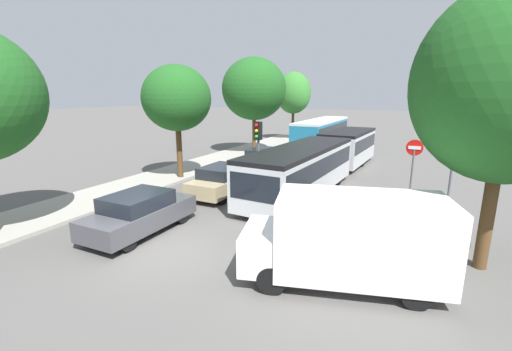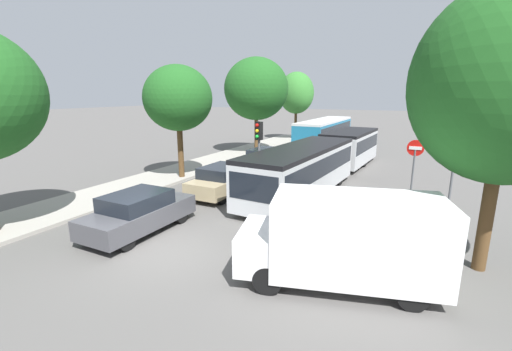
% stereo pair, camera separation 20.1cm
% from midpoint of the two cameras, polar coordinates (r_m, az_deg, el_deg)
% --- Properties ---
extents(ground_plane, '(200.00, 200.00, 0.00)m').
position_cam_midpoint_polar(ground_plane, '(11.16, -14.77, -12.16)').
color(ground_plane, '#565451').
extents(kerb_strip_left, '(3.20, 34.57, 0.14)m').
position_cam_midpoint_polar(kerb_strip_left, '(24.31, -7.88, 2.25)').
color(kerb_strip_left, '#9E998E').
rests_on(kerb_strip_left, ground).
extents(articulated_bus, '(3.40, 15.85, 2.34)m').
position_cam_midpoint_polar(articulated_bus, '(19.36, 10.98, 3.11)').
color(articulated_bus, silver).
rests_on(articulated_bus, ground).
extents(city_bus_rear, '(2.60, 11.00, 2.36)m').
position_cam_midpoint_polar(city_bus_rear, '(33.42, 10.75, 7.43)').
color(city_bus_rear, teal).
rests_on(city_bus_rear, ground).
extents(queued_car_graphite, '(1.78, 4.13, 1.43)m').
position_cam_midpoint_polar(queued_car_graphite, '(12.63, -19.25, -5.87)').
color(queued_car_graphite, '#47474C').
rests_on(queued_car_graphite, ground).
extents(queued_car_tan, '(1.76, 4.10, 1.42)m').
position_cam_midpoint_polar(queued_car_tan, '(16.45, -5.85, -0.77)').
color(queued_car_tan, tan).
rests_on(queued_car_tan, ground).
extents(queued_car_white, '(1.80, 4.17, 1.44)m').
position_cam_midpoint_polar(queued_car_white, '(21.35, 1.19, 2.63)').
color(queued_car_white, white).
rests_on(queued_car_white, ground).
extents(white_van, '(5.34, 3.19, 2.31)m').
position_cam_midpoint_polar(white_van, '(8.97, 14.82, -9.99)').
color(white_van, white).
rests_on(white_van, ground).
extents(traffic_light, '(0.37, 0.39, 3.40)m').
position_cam_midpoint_polar(traffic_light, '(17.23, 0.03, 5.98)').
color(traffic_light, '#56595E').
rests_on(traffic_light, ground).
extents(no_entry_sign, '(0.70, 0.08, 2.82)m').
position_cam_midpoint_polar(no_entry_sign, '(16.42, 24.40, 2.20)').
color(no_entry_sign, '#56595E').
rests_on(no_entry_sign, ground).
extents(direction_sign_post, '(0.25, 1.40, 3.60)m').
position_cam_midpoint_polar(direction_sign_post, '(16.27, 29.90, 3.99)').
color(direction_sign_post, '#56595E').
rests_on(direction_sign_post, ground).
extents(tree_left_mid, '(3.72, 3.72, 6.29)m').
position_cam_midpoint_polar(tree_left_mid, '(19.43, -13.38, 12.38)').
color(tree_left_mid, '#51381E').
rests_on(tree_left_mid, ground).
extents(tree_left_far, '(5.02, 5.02, 7.53)m').
position_cam_midpoint_polar(tree_left_far, '(27.58, -0.55, 14.22)').
color(tree_left_far, '#51381E').
rests_on(tree_left_far, ground).
extents(tree_left_distant, '(3.56, 3.56, 6.92)m').
position_cam_midpoint_polar(tree_left_distant, '(36.11, 6.10, 13.51)').
color(tree_left_distant, '#51381E').
rests_on(tree_left_distant, ground).
extents(tree_right_near, '(4.63, 4.63, 7.50)m').
position_cam_midpoint_polar(tree_right_near, '(10.78, 36.43, 11.49)').
color(tree_right_near, '#51381E').
rests_on(tree_right_near, ground).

